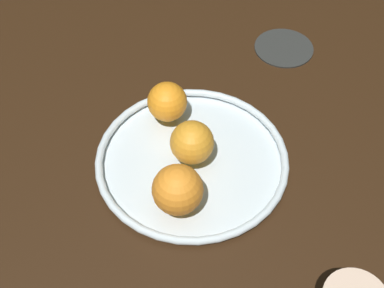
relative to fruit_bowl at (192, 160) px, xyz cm
name	(u,v)px	position (x,y,z in cm)	size (l,w,h in cm)	color
ground_plane	(192,171)	(0.00, 0.00, -2.92)	(143.41, 143.41, 4.00)	black
fruit_bowl	(192,160)	(0.00, 0.00, 0.00)	(30.24, 30.24, 1.80)	silver
orange_center	(189,142)	(-0.47, -0.07, 4.25)	(6.73, 6.73, 6.73)	orange
orange_back_left	(178,190)	(0.96, -8.96, 4.55)	(7.33, 7.33, 7.33)	orange
orange_front_right	(167,102)	(-6.57, 6.84, 4.12)	(6.47, 6.47, 6.47)	orange
ambient_coaster	(284,47)	(7.60, 31.71, -0.62)	(11.19, 11.19, 0.60)	#2A2B2A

